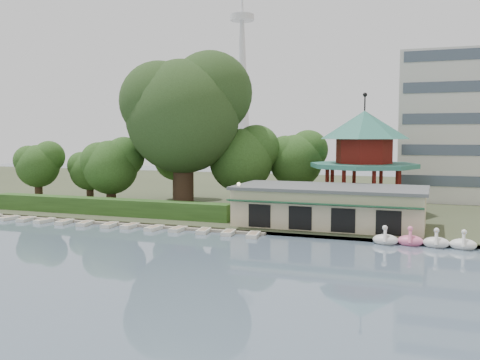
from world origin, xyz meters
The scene contains 13 objects.
ground_plane centered at (0.00, 0.00, 0.00)m, with size 220.00×220.00×0.00m, color slate.
shore centered at (0.00, 52.00, 0.20)m, with size 220.00×70.00×0.40m, color #424930.
embankment centered at (0.00, 17.30, 0.15)m, with size 220.00×0.60×0.30m, color gray.
dock centered at (-12.00, 17.20, 0.12)m, with size 34.00×1.60×0.24m, color gray.
boathouse centered at (10.00, 21.97, 2.37)m, with size 18.60×9.39×3.90m.
pavilion centered at (12.00, 32.00, 7.48)m, with size 12.40×12.40×13.50m.
broadcast_tower centered at (-42.00, 140.00, 33.98)m, with size 8.00×8.00×96.00m.
hedge centered at (-15.00, 20.50, 1.30)m, with size 30.00×2.00×1.80m, color #2F561F.
lamp_post centered at (1.50, 19.00, 3.34)m, with size 0.36×0.36×4.28m.
big_tree centered at (-8.81, 28.22, 12.49)m, with size 15.03×14.01×19.14m.
small_trees centered at (-10.84, 31.65, 6.18)m, with size 39.87×16.90×10.20m.
swan_boats centered at (23.39, 16.61, 0.40)m, with size 16.94×2.06×1.92m.
moored_rowboats centered at (-11.47, 15.75, 0.18)m, with size 32.32×2.74×0.36m.
Camera 1 is at (19.75, -30.38, 9.44)m, focal length 40.00 mm.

